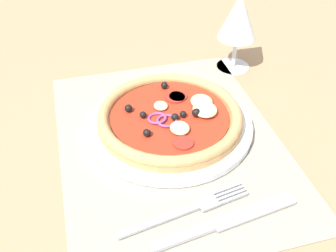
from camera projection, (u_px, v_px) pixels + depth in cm
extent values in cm
cube|color=#9E7A56|center=(170.00, 148.00, 63.17)|extent=(190.00, 140.00, 2.40)
cube|color=gray|center=(170.00, 141.00, 62.28)|extent=(44.31, 33.30, 0.40)
cylinder|color=white|center=(170.00, 124.00, 64.25)|extent=(26.15, 26.15, 1.08)
cylinder|color=tan|center=(170.00, 119.00, 63.58)|extent=(22.82, 22.82, 1.00)
torus|color=tan|center=(170.00, 115.00, 63.04)|extent=(22.80, 22.80, 1.80)
cylinder|color=#A82D19|center=(170.00, 116.00, 63.17)|extent=(18.72, 18.72, 0.30)
ellipsoid|color=beige|center=(208.00, 109.00, 63.66)|extent=(3.14, 2.82, 0.94)
ellipsoid|color=beige|center=(180.00, 128.00, 59.92)|extent=(3.25, 2.93, 0.98)
ellipsoid|color=beige|center=(162.00, 106.00, 64.43)|extent=(2.49, 2.24, 0.75)
ellipsoid|color=beige|center=(202.00, 101.00, 64.95)|extent=(3.90, 3.51, 1.17)
ellipsoid|color=beige|center=(205.00, 109.00, 63.21)|extent=(4.24, 3.82, 1.27)
ellipsoid|color=beige|center=(205.00, 108.00, 63.83)|extent=(2.93, 2.64, 0.88)
sphere|color=black|center=(183.00, 114.00, 62.41)|extent=(1.10, 1.10, 1.10)
sphere|color=black|center=(164.00, 85.00, 68.51)|extent=(1.20, 1.20, 1.20)
sphere|color=black|center=(128.00, 108.00, 63.45)|extent=(1.25, 1.25, 1.25)
sphere|color=black|center=(143.00, 115.00, 62.31)|extent=(1.07, 1.07, 1.07)
sphere|color=black|center=(196.00, 113.00, 62.46)|extent=(1.38, 1.38, 1.38)
sphere|color=black|center=(175.00, 117.00, 61.82)|extent=(1.15, 1.15, 1.15)
sphere|color=black|center=(147.00, 133.00, 58.88)|extent=(1.20, 1.20, 1.20)
torus|color=#8E3D75|center=(157.00, 118.00, 62.09)|extent=(3.07, 3.06, 0.81)
torus|color=#8E3D75|center=(169.00, 120.00, 61.69)|extent=(3.32, 3.31, 0.58)
cylinder|color=#A3281E|center=(183.00, 143.00, 57.84)|extent=(3.02, 3.02, 0.30)
cylinder|color=#A3281E|center=(178.00, 97.00, 66.73)|extent=(2.99, 2.99, 0.30)
cylinder|color=#A3281E|center=(175.00, 97.00, 66.55)|extent=(3.25, 3.25, 0.30)
cube|color=#B2B5BA|center=(160.00, 220.00, 50.14)|extent=(2.81, 11.15, 0.44)
cube|color=#B2B5BA|center=(208.00, 202.00, 52.37)|extent=(2.60, 2.86, 0.44)
cube|color=#B2B5BA|center=(234.00, 198.00, 52.86)|extent=(1.06, 4.31, 0.44)
cube|color=#B2B5BA|center=(231.00, 195.00, 53.28)|extent=(1.06, 4.31, 0.44)
cube|color=#B2B5BA|center=(229.00, 192.00, 53.70)|extent=(1.06, 4.31, 0.44)
cube|color=#B2B5BA|center=(227.00, 189.00, 54.12)|extent=(1.06, 4.31, 0.44)
cube|color=#B2B5BA|center=(183.00, 237.00, 48.18)|extent=(2.47, 8.50, 0.62)
cube|color=#B2B5BA|center=(254.00, 211.00, 51.27)|extent=(3.62, 11.77, 0.44)
cylinder|color=silver|center=(233.00, 66.00, 79.53)|extent=(6.40, 6.40, 0.40)
cylinder|color=silver|center=(235.00, 52.00, 77.50)|extent=(0.80, 0.80, 6.00)
cone|color=silver|center=(239.00, 16.00, 72.89)|extent=(7.20, 7.20, 8.50)
cone|color=orange|center=(238.00, 21.00, 73.57)|extent=(4.96, 4.96, 5.59)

